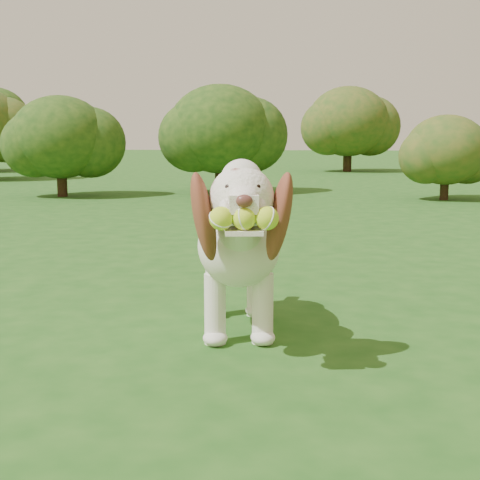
# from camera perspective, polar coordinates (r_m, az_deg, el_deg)

# --- Properties ---
(ground) EXTENTS (80.00, 80.00, 0.00)m
(ground) POSITION_cam_1_polar(r_m,az_deg,el_deg) (3.05, -1.10, -8.15)
(ground) COLOR #1D4F16
(ground) RESTS_ON ground
(dog) EXTENTS (0.54, 1.24, 0.81)m
(dog) POSITION_cam_1_polar(r_m,az_deg,el_deg) (2.97, -0.19, -0.11)
(dog) COLOR white
(dog) RESTS_ON ground
(shrub_a) EXTENTS (1.43, 1.43, 1.49)m
(shrub_a) POSITION_cam_1_polar(r_m,az_deg,el_deg) (10.29, -15.09, 8.46)
(shrub_a) COLOR #382314
(shrub_a) RESTS_ON ground
(shrub_c) EXTENTS (1.15, 1.15, 1.19)m
(shrub_c) POSITION_cam_1_polar(r_m,az_deg,el_deg) (9.84, 17.18, 7.35)
(shrub_c) COLOR #382314
(shrub_c) RESTS_ON ground
(shrub_i) EXTENTS (2.06, 2.06, 2.13)m
(shrub_i) POSITION_cam_1_polar(r_m,az_deg,el_deg) (17.25, 9.22, 9.95)
(shrub_i) COLOR #382314
(shrub_i) RESTS_ON ground
(shrub_b) EXTENTS (1.64, 1.64, 1.70)m
(shrub_b) POSITION_cam_1_polar(r_m,az_deg,el_deg) (10.64, -1.72, 9.43)
(shrub_b) COLOR #382314
(shrub_b) RESTS_ON ground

